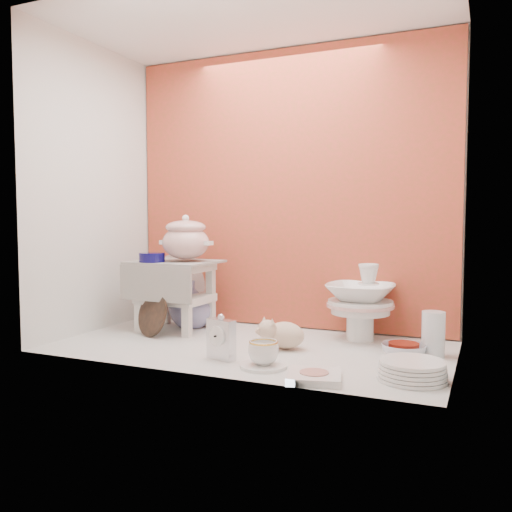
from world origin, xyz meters
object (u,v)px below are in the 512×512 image
(dinner_plate_stack, at_px, (412,370))
(crystal_bowl, at_px, (404,351))
(blue_white_vase, at_px, (191,304))
(plush_pig, at_px, (285,335))
(soup_tureen, at_px, (186,238))
(step_stool, at_px, (176,296))
(porcelain_tower, at_px, (360,302))
(floral_platter, at_px, (175,287))
(mantel_clock, at_px, (221,337))
(gold_rim_teacup, at_px, (263,352))

(dinner_plate_stack, distance_m, crystal_bowl, 0.33)
(blue_white_vase, relative_size, plush_pig, 1.12)
(soup_tureen, bearing_deg, step_stool, -179.39)
(step_stool, relative_size, dinner_plate_stack, 1.67)
(soup_tureen, xyz_separation_m, porcelain_tower, (0.89, 0.15, -0.30))
(soup_tureen, distance_m, blue_white_vase, 0.38)
(dinner_plate_stack, height_order, porcelain_tower, porcelain_tower)
(floral_platter, bearing_deg, plush_pig, -27.06)
(plush_pig, relative_size, dinner_plate_stack, 0.88)
(mantel_clock, relative_size, plush_pig, 0.84)
(soup_tureen, xyz_separation_m, gold_rim_teacup, (0.64, -0.48, -0.43))
(step_stool, height_order, gold_rim_teacup, step_stool)
(soup_tureen, bearing_deg, gold_rim_teacup, -36.96)
(crystal_bowl, bearing_deg, soup_tureen, 174.76)
(step_stool, bearing_deg, floral_platter, 124.41)
(soup_tureen, xyz_separation_m, blue_white_vase, (-0.03, 0.10, -0.37))
(plush_pig, bearing_deg, floral_platter, 137.08)
(soup_tureen, distance_m, crystal_bowl, 1.23)
(step_stool, bearing_deg, plush_pig, -12.20)
(gold_rim_teacup, bearing_deg, floral_platter, 139.52)
(dinner_plate_stack, bearing_deg, porcelain_tower, 119.34)
(floral_platter, height_order, mantel_clock, floral_platter)
(soup_tureen, distance_m, mantel_clock, 0.74)
(mantel_clock, bearing_deg, soup_tureen, 151.26)
(blue_white_vase, xyz_separation_m, plush_pig, (0.65, -0.27, -0.06))
(dinner_plate_stack, bearing_deg, plush_pig, 156.82)
(dinner_plate_stack, bearing_deg, soup_tureen, 160.81)
(mantel_clock, xyz_separation_m, porcelain_tower, (0.45, 0.59, 0.09))
(mantel_clock, xyz_separation_m, crystal_bowl, (0.70, 0.34, -0.07))
(gold_rim_teacup, relative_size, porcelain_tower, 0.32)
(blue_white_vase, distance_m, crystal_bowl, 1.19)
(soup_tureen, height_order, crystal_bowl, soup_tureen)
(plush_pig, distance_m, porcelain_tower, 0.43)
(step_stool, xyz_separation_m, dinner_plate_stack, (1.28, -0.42, -0.15))
(plush_pig, bearing_deg, blue_white_vase, 141.50)
(gold_rim_teacup, bearing_deg, crystal_bowl, 37.89)
(floral_platter, relative_size, plush_pig, 1.70)
(soup_tureen, relative_size, porcelain_tower, 0.76)
(floral_platter, bearing_deg, blue_white_vase, -38.56)
(mantel_clock, distance_m, crystal_bowl, 0.78)
(blue_white_vase, relative_size, crystal_bowl, 1.35)
(dinner_plate_stack, relative_size, porcelain_tower, 0.68)
(plush_pig, relative_size, porcelain_tower, 0.60)
(blue_white_vase, height_order, mantel_clock, blue_white_vase)
(blue_white_vase, xyz_separation_m, crystal_bowl, (1.16, -0.21, -0.10))
(gold_rim_teacup, bearing_deg, plush_pig, 94.68)
(porcelain_tower, bearing_deg, floral_platter, 173.87)
(step_stool, bearing_deg, mantel_clock, -40.00)
(plush_pig, height_order, crystal_bowl, plush_pig)
(porcelain_tower, bearing_deg, plush_pig, -130.33)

